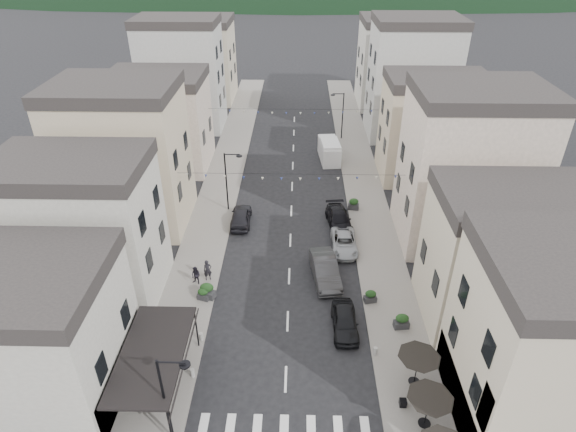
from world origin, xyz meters
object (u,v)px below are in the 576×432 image
Objects in this scene: parked_car_a at (345,321)px; pedestrian_a at (208,270)px; parked_car_d at (339,219)px; pedestrian_b at (196,276)px; parked_car_b at (325,270)px; parked_car_e at (241,216)px; parked_car_c at (344,243)px; delivery_van at (329,150)px.

parked_car_a is 2.41× the size of pedestrian_a.
pedestrian_b reaches higher than parked_car_d.
parked_car_d is 2.79× the size of pedestrian_a.
parked_car_b is 10.78m from parked_car_e.
parked_car_a is 13.13m from parked_car_d.
delivery_van is at bearing 90.92° from parked_car_c.
parked_car_e is 2.88× the size of pedestrian_b.
parked_car_a is 27.38m from delivery_van.
parked_car_b is 1.06× the size of parked_car_d.
parked_car_e is (-8.52, 13.30, 0.03)m from parked_car_a.
parked_car_a reaches higher than parked_car_c.
parked_car_d is at bearing 86.72° from parked_car_a.
pedestrian_b is at bearing -121.72° from delivery_van.
parked_car_c is at bearing -94.21° from delivery_van.
parked_car_e is at bearing 157.12° from parked_car_c.
parked_car_a is 0.81× the size of parked_car_b.
parked_car_a is 11.88m from pedestrian_b.
parked_car_e is at bearing 125.42° from parked_car_b.
parked_car_d is 14.27m from delivery_van.
parked_car_b reaches higher than parked_car_d.
pedestrian_a is (-10.88, -4.48, 0.36)m from parked_car_c.
parked_car_b is 2.97× the size of pedestrian_a.
pedestrian_b reaches higher than parked_car_a.
pedestrian_a is (-10.49, -22.38, -0.21)m from delivery_van.
parked_car_c is (1.80, 4.03, -0.22)m from parked_car_b.
parked_car_c is 9.96m from parked_car_e.
parked_car_d is 13.42m from pedestrian_a.
parked_car_b is 9.94m from pedestrian_b.
pedestrian_a is at bearing 77.76° from parked_car_e.
parked_car_d is 3.19× the size of pedestrian_b.
parked_car_e is (-9.20, 3.82, 0.12)m from parked_car_c.
delivery_van is at bearing 86.15° from pedestrian_b.
pedestrian_b is at bearing -157.13° from parked_car_c.
parked_car_d is at bearing 92.85° from parked_car_c.
pedestrian_a reaches higher than parked_car_a.
pedestrian_a is 0.98m from pedestrian_b.
pedestrian_b is at bearing -167.60° from pedestrian_a.
parked_car_a is 11.36m from pedestrian_a.
delivery_van is (8.81, 14.08, 0.45)m from parked_car_e.
parked_car_e is 2.52× the size of pedestrian_a.
pedestrian_a is at bearing -149.88° from parked_car_d.
parked_car_e is at bearing 58.04° from pedestrian_a.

